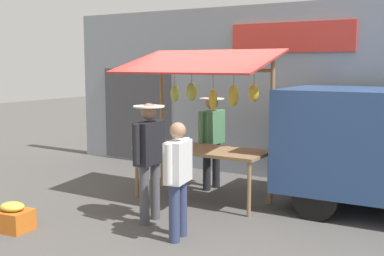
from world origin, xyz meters
name	(u,v)px	position (x,y,z in m)	size (l,w,h in m)	color
ground_plane	(201,200)	(0.00, 0.00, 0.00)	(40.00, 40.00, 0.00)	#514F4C
street_backdrop	(254,92)	(0.05, -2.20, 1.70)	(9.00, 0.30, 3.40)	#8C939E
market_stall	(200,108)	(0.03, -0.02, 1.54)	(2.50, 1.46, 2.50)	olive
vendor_with_sunhat	(212,134)	(0.22, -0.75, 1.00)	(0.44, 0.71, 1.69)	#232328
shopper_with_shopping_bag	(178,173)	(-0.64, 1.71, 0.87)	(0.30, 0.66, 1.53)	navy
shopper_in_striped_shirt	(149,152)	(0.09, 1.33, 1.02)	(0.44, 0.72, 1.71)	#4C4C51
produce_crate_near	(13,218)	(1.47, 2.60, 0.18)	(0.53, 0.44, 0.39)	#D1661E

